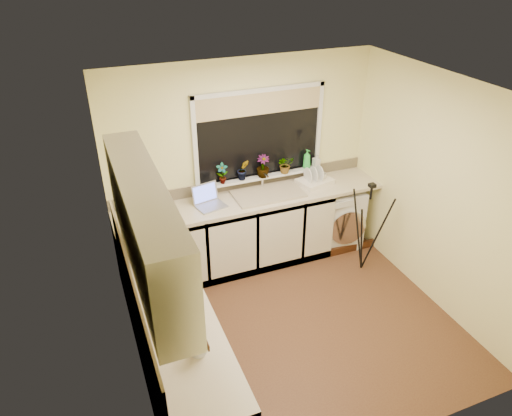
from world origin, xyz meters
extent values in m
plane|color=brown|center=(0.00, 0.00, 0.00)|extent=(3.20, 3.20, 0.00)
plane|color=white|center=(0.00, 0.00, 2.45)|extent=(3.20, 3.20, 0.00)
plane|color=#FEF8A9|center=(0.00, 1.50, 1.23)|extent=(3.20, 0.00, 3.20)
plane|color=#FEF8A9|center=(0.00, -1.50, 1.23)|extent=(3.20, 0.00, 3.20)
plane|color=#FEF8A9|center=(-1.60, 0.00, 1.23)|extent=(0.00, 3.00, 3.00)
plane|color=#FEF8A9|center=(1.60, 0.00, 1.23)|extent=(0.00, 3.00, 3.00)
cube|color=silver|center=(-0.33, 1.20, 0.43)|extent=(2.55, 0.60, 0.86)
cube|color=silver|center=(-1.30, -0.30, 0.43)|extent=(0.54, 2.40, 0.86)
cube|color=beige|center=(0.00, 1.20, 0.88)|extent=(3.20, 0.60, 0.04)
cube|color=beige|center=(-1.30, -0.30, 0.88)|extent=(0.60, 2.40, 0.04)
cube|color=silver|center=(-1.44, -0.45, 1.80)|extent=(0.28, 1.90, 0.70)
cube|color=beige|center=(-1.59, -0.30, 1.12)|extent=(0.02, 2.40, 0.45)
cube|color=beige|center=(0.00, 1.49, 0.97)|extent=(3.20, 0.02, 0.14)
cube|color=black|center=(0.20, 1.49, 1.55)|extent=(1.50, 0.02, 1.00)
cube|color=tan|center=(0.20, 1.46, 1.92)|extent=(1.50, 0.02, 0.25)
cube|color=white|center=(0.20, 1.43, 1.04)|extent=(1.60, 0.14, 0.03)
cube|color=tan|center=(0.20, 1.20, 0.91)|extent=(0.82, 0.46, 0.03)
cylinder|color=silver|center=(0.20, 1.38, 1.02)|extent=(0.03, 0.03, 0.24)
cube|color=silver|center=(1.17, 1.20, 0.40)|extent=(0.64, 0.62, 0.80)
cube|color=#96959D|center=(-0.51, 1.17, 0.91)|extent=(0.36, 0.29, 0.02)
cube|color=#5D70FF|center=(-0.54, 1.30, 1.02)|extent=(0.32, 0.13, 0.22)
cylinder|color=silver|center=(-1.19, 0.32, 1.00)|extent=(0.16, 0.16, 0.21)
cube|color=white|center=(0.85, 1.25, 0.93)|extent=(0.46, 0.39, 0.06)
cylinder|color=silver|center=(-1.24, -0.87, 0.99)|extent=(0.12, 0.12, 0.17)
cylinder|color=silver|center=(-1.39, -0.52, 0.95)|extent=(0.08, 0.08, 0.11)
imported|color=silver|center=(-1.32, 0.67, 1.04)|extent=(0.44, 0.57, 0.28)
imported|color=#999999|center=(-0.29, 1.40, 1.18)|extent=(0.15, 0.12, 0.25)
imported|color=#999999|center=(-0.03, 1.41, 1.18)|extent=(0.15, 0.12, 0.25)
imported|color=#999999|center=(0.21, 1.39, 1.19)|extent=(0.19, 0.19, 0.27)
imported|color=#999999|center=(0.51, 1.39, 1.16)|extent=(0.20, 0.18, 0.22)
imported|color=green|center=(0.81, 1.42, 1.17)|extent=(0.12, 0.12, 0.24)
imported|color=#999999|center=(0.93, 1.39, 1.14)|extent=(0.08, 0.09, 0.17)
imported|color=silver|center=(0.95, 1.28, 0.95)|extent=(0.18, 0.18, 0.11)
imported|color=beige|center=(-1.31, -0.66, 0.95)|extent=(0.12, 0.12, 0.11)
camera|label=1|loc=(-1.77, -3.33, 3.53)|focal=33.27mm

